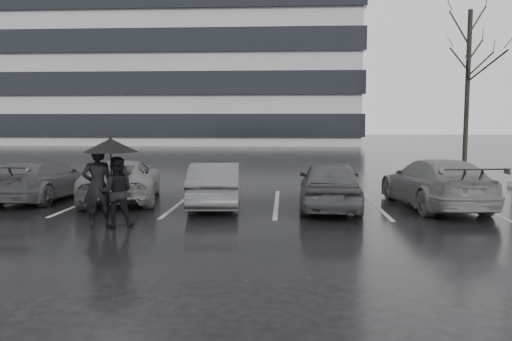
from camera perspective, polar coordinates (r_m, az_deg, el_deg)
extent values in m
plane|color=black|center=(12.02, -0.71, -5.69)|extent=(160.00, 160.00, 0.00)
cube|color=#9A9A9D|center=(65.02, -18.01, 15.66)|extent=(60.00, 25.00, 28.00)
cube|color=black|center=(63.97, -17.68, 5.03)|extent=(60.60, 25.60, 2.20)
cube|color=black|center=(64.07, -17.79, 8.61)|extent=(60.60, 25.60, 2.20)
cube|color=black|center=(64.42, -17.90, 12.16)|extent=(60.60, 25.60, 2.20)
cube|color=black|center=(65.02, -18.01, 15.66)|extent=(60.60, 25.60, 2.20)
imported|color=black|center=(13.58, 8.41, -1.55)|extent=(1.76, 4.03, 1.35)
imported|color=#2B2B2E|center=(13.84, -4.65, -1.62)|extent=(1.62, 3.84, 1.23)
imported|color=#48484B|center=(15.37, -15.00, -1.09)|extent=(2.86, 4.72, 1.22)
imported|color=black|center=(16.34, -23.16, -0.94)|extent=(1.94, 4.35, 1.24)
imported|color=#48484B|center=(14.57, 19.78, -1.36)|extent=(2.40, 4.82, 1.35)
imported|color=black|center=(11.69, -17.65, -1.77)|extent=(0.78, 0.66, 1.82)
imported|color=black|center=(11.53, -15.68, -2.40)|extent=(0.89, 0.77, 1.58)
cylinder|color=black|center=(11.50, -16.16, -2.06)|extent=(0.03, 0.03, 1.73)
cone|color=black|center=(11.42, -16.29, 2.79)|extent=(1.19, 1.19, 0.30)
sphere|color=black|center=(11.41, -16.31, 3.55)|extent=(0.05, 0.05, 0.05)
cube|color=#98979A|center=(15.58, -18.74, -3.38)|extent=(0.12, 5.00, 0.00)
cube|color=#98979A|center=(14.76, -8.59, -3.62)|extent=(0.12, 5.00, 0.00)
cube|color=#98979A|center=(14.45, 2.36, -3.77)|extent=(0.12, 5.00, 0.00)
cube|color=#98979A|center=(14.68, 13.38, -3.77)|extent=(0.12, 5.00, 0.00)
cube|color=#98979A|center=(15.42, 23.70, -3.65)|extent=(0.12, 5.00, 0.00)
cylinder|color=black|center=(30.56, 23.01, 8.73)|extent=(0.26, 0.26, 8.50)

